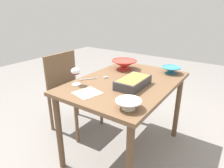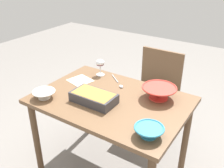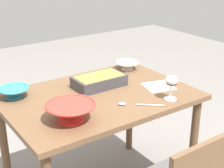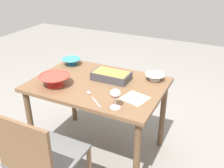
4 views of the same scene
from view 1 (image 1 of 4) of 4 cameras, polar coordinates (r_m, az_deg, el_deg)
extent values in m
plane|color=gray|center=(2.12, 3.54, -18.26)|extent=(8.00, 8.00, 0.00)
cube|color=brown|center=(1.75, 4.08, 0.38)|extent=(1.14, 0.79, 0.03)
cylinder|color=brown|center=(1.43, 5.05, -23.05)|extent=(0.05, 0.05, 0.71)
cylinder|color=brown|center=(2.22, 18.38, -6.46)|extent=(0.05, 0.05, 0.71)
cylinder|color=brown|center=(1.77, -15.02, -13.61)|extent=(0.05, 0.05, 0.71)
cylinder|color=brown|center=(2.46, 3.12, -2.54)|extent=(0.05, 0.05, 0.71)
cube|color=#595959|center=(2.26, -10.55, -2.16)|extent=(0.46, 0.44, 0.02)
cube|color=brown|center=(2.34, -14.53, 3.77)|extent=(0.43, 0.02, 0.40)
cylinder|color=brown|center=(2.11, -10.17, -11.18)|extent=(0.04, 0.04, 0.45)
cylinder|color=brown|center=(2.38, -3.09, -6.81)|extent=(0.04, 0.04, 0.45)
cylinder|color=brown|center=(2.38, -17.28, -7.85)|extent=(0.04, 0.04, 0.45)
cylinder|color=brown|center=(2.63, -10.17, -4.34)|extent=(0.04, 0.04, 0.45)
cylinder|color=white|center=(1.68, -10.26, -0.11)|extent=(0.08, 0.08, 0.01)
cylinder|color=white|center=(1.67, -10.36, 1.35)|extent=(0.01, 0.01, 0.09)
ellipsoid|color=white|center=(1.64, -10.53, 3.71)|extent=(0.08, 0.08, 0.06)
ellipsoid|color=#4C0A19|center=(1.65, -10.49, 3.11)|extent=(0.07, 0.07, 0.02)
cube|color=#38383D|center=(1.62, 6.12, 0.47)|extent=(0.33, 0.18, 0.07)
cube|color=#B27A38|center=(1.61, 6.16, 1.40)|extent=(0.30, 0.16, 0.02)
cylinder|color=teal|center=(2.03, 16.57, 3.10)|extent=(0.10, 0.10, 0.01)
cone|color=teal|center=(2.02, 16.66, 3.93)|extent=(0.17, 0.17, 0.05)
torus|color=teal|center=(2.01, 16.74, 4.65)|extent=(0.18, 0.18, 0.01)
cylinder|color=red|center=(2.08, 3.52, 4.44)|extent=(0.14, 0.14, 0.01)
cone|color=red|center=(2.07, 3.55, 5.65)|extent=(0.26, 0.26, 0.08)
torus|color=red|center=(2.06, 3.57, 6.76)|extent=(0.26, 0.26, 0.01)
cylinder|color=white|center=(1.28, 4.78, -6.90)|extent=(0.09, 0.09, 0.01)
cone|color=white|center=(1.27, 4.82, -5.79)|extent=(0.16, 0.16, 0.05)
torus|color=white|center=(1.26, 4.85, -4.83)|extent=(0.17, 0.17, 0.01)
cylinder|color=silver|center=(1.79, -6.78, 1.47)|extent=(0.13, 0.11, 0.01)
ellipsoid|color=silver|center=(1.82, -1.80, 2.06)|extent=(0.05, 0.05, 0.01)
cube|color=beige|center=(1.51, -7.14, -2.57)|extent=(0.22, 0.21, 0.00)
camera|label=2|loc=(2.44, 52.87, 22.29)|focal=41.02mm
camera|label=3|loc=(3.44, -11.53, 24.71)|focal=54.48mm
camera|label=4|loc=(2.64, -50.97, 22.57)|focal=41.67mm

